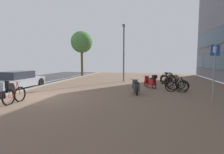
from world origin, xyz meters
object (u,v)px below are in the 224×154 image
object	(u,v)px
bicycle_foreground	(13,95)
parking_sign	(214,68)
lamp_post	(124,50)
bicycle_rack_07	(168,79)
scooter_near	(136,87)
bicycle_rack_06	(169,80)
parked_car_near	(16,80)
bicycle_rack_00	(177,86)
bicycle_rack_02	(175,84)
bicycle_rack_05	(169,80)
bicycle_rack_01	(178,85)
bicycle_rack_04	(173,82)
street_tree	(82,42)
bicycle_rack_08	(167,78)
scooter_mid	(151,82)

from	to	relation	value
bicycle_foreground	parking_sign	bearing A→B (deg)	12.25
lamp_post	bicycle_rack_07	bearing A→B (deg)	0.89
scooter_near	bicycle_rack_06	bearing A→B (deg)	66.01
parked_car_near	parking_sign	size ratio (longest dim) A/B	1.53
bicycle_rack_00	bicycle_rack_07	xyz separation A→B (m)	(0.00, 4.99, -0.01)
parking_sign	bicycle_rack_02	bearing A→B (deg)	104.72
bicycle_rack_05	scooter_near	xyz separation A→B (m)	(-2.38, -4.79, 0.04)
bicycle_rack_00	bicycle_rack_02	distance (m)	1.43
bicycle_rack_06	bicycle_rack_07	xyz separation A→B (m)	(0.02, 0.71, 0.01)
bicycle_rack_01	bicycle_rack_04	distance (m)	2.14
bicycle_rack_04	street_tree	distance (m)	12.53
bicycle_rack_01	bicycle_rack_06	size ratio (longest dim) A/B	1.07
bicycle_rack_01	street_tree	distance (m)	13.72
parked_car_near	parking_sign	world-z (taller)	parking_sign
bicycle_rack_05	bicycle_rack_07	size ratio (longest dim) A/B	1.08
bicycle_rack_07	parking_sign	bearing A→B (deg)	-81.04
parking_sign	lamp_post	xyz separation A→B (m)	(-5.33, 7.66, 1.32)
lamp_post	bicycle_rack_06	bearing A→B (deg)	-9.01
bicycle_rack_01	parking_sign	world-z (taller)	parking_sign
bicycle_rack_02	scooter_near	bearing A→B (deg)	-134.43
bicycle_rack_06	street_tree	xyz separation A→B (m)	(-9.95, 4.77, 3.92)
bicycle_rack_07	bicycle_rack_06	bearing A→B (deg)	-91.65
bicycle_rack_01	bicycle_rack_08	distance (m)	5.00
bicycle_rack_07	scooter_near	xyz separation A→B (m)	(-2.47, -6.21, 0.06)
bicycle_rack_02	parked_car_near	xyz separation A→B (m)	(-11.06, -2.44, 0.24)
bicycle_rack_08	lamp_post	xyz separation A→B (m)	(-4.09, -0.78, 2.65)
bicycle_rack_04	lamp_post	size ratio (longest dim) A/B	0.23
scooter_mid	street_tree	xyz separation A→B (m)	(-8.41, 7.70, 3.79)
bicycle_rack_04	scooter_near	size ratio (longest dim) A/B	0.67
bicycle_rack_07	scooter_mid	distance (m)	3.96
bicycle_rack_04	bicycle_rack_05	world-z (taller)	bicycle_rack_05
bicycle_rack_02	parked_car_near	bearing A→B (deg)	-167.55
bicycle_rack_07	street_tree	world-z (taller)	street_tree
bicycle_rack_07	parking_sign	world-z (taller)	parking_sign
bicycle_rack_07	street_tree	xyz separation A→B (m)	(-9.97, 4.06, 3.91)
scooter_mid	bicycle_rack_04	bearing A→B (deg)	40.78
bicycle_foreground	parked_car_near	world-z (taller)	parked_car_near
bicycle_rack_06	parked_car_near	distance (m)	12.13
bicycle_rack_05	parked_car_near	distance (m)	11.78
bicycle_rack_04	parked_car_near	world-z (taller)	parked_car_near
bicycle_rack_04	bicycle_rack_08	distance (m)	2.86
bicycle_rack_06	lamp_post	distance (m)	4.92
parked_car_near	bicycle_rack_04	bearing A→B (deg)	19.19
bicycle_rack_04	bicycle_rack_00	bearing A→B (deg)	-93.66
bicycle_rack_04	bicycle_rack_08	xyz separation A→B (m)	(-0.21, 2.85, 0.01)
bicycle_rack_04	bicycle_rack_07	world-z (taller)	bicycle_rack_07
bicycle_rack_06	bicycle_rack_08	distance (m)	1.43
bicycle_rack_02	bicycle_rack_04	bearing A→B (deg)	87.76
bicycle_rack_04	parked_car_near	size ratio (longest dim) A/B	0.29
bicycle_rack_05	bicycle_rack_08	world-z (taller)	bicycle_rack_05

